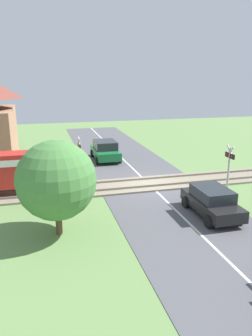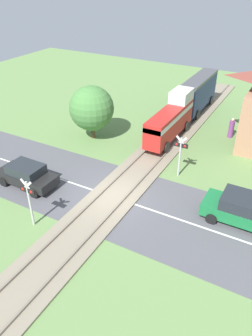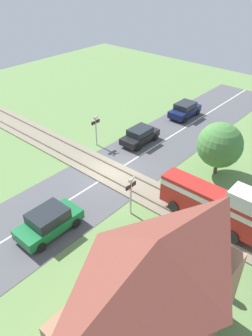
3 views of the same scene
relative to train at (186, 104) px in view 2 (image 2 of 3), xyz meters
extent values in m
plane|color=#66894C|center=(0.00, -11.71, -1.86)|extent=(60.00, 60.00, 0.00)
cube|color=#515156|center=(0.00, -11.71, -1.85)|extent=(48.00, 6.40, 0.02)
cube|color=silver|center=(0.00, -11.71, -1.83)|extent=(48.00, 0.12, 0.00)
cube|color=gray|center=(0.00, -11.71, -1.80)|extent=(2.80, 48.00, 0.12)
cube|color=slate|center=(-0.72, -11.71, -1.68)|extent=(0.10, 48.00, 0.12)
cube|color=slate|center=(0.72, -11.71, -1.68)|extent=(0.10, 48.00, 0.12)
cube|color=red|center=(0.00, -3.52, -0.29)|extent=(1.35, 6.32, 1.90)
cube|color=silver|center=(0.00, -3.52, 0.24)|extent=(1.37, 6.32, 0.36)
cube|color=silver|center=(0.00, -1.37, 1.11)|extent=(1.35, 2.02, 0.90)
cylinder|color=black|center=(-0.72, -5.55, -1.24)|extent=(0.14, 0.76, 0.76)
cylinder|color=black|center=(0.72, -5.55, -1.24)|extent=(0.14, 0.76, 0.76)
cylinder|color=black|center=(-0.72, -1.50, -1.24)|extent=(0.14, 0.76, 0.76)
cylinder|color=black|center=(0.72, -1.50, -1.24)|extent=(0.14, 0.76, 0.76)
cube|color=navy|center=(0.00, 3.18, -0.04)|extent=(1.35, 6.29, 2.40)
cube|color=#47474C|center=(0.00, 3.18, 1.28)|extent=(1.41, 6.29, 0.24)
cylinder|color=black|center=(-0.72, 1.17, -1.24)|extent=(0.14, 0.76, 0.76)
cylinder|color=black|center=(0.72, 1.17, -1.24)|extent=(0.14, 0.76, 0.76)
cylinder|color=black|center=(-0.72, 5.20, -1.24)|extent=(0.14, 0.76, 0.76)
cylinder|color=black|center=(0.72, 5.20, -1.24)|extent=(0.14, 0.76, 0.76)
cube|color=black|center=(-5.24, -13.15, -1.28)|extent=(3.76, 1.61, 0.56)
cube|color=#23282D|center=(-5.24, -13.15, -0.72)|extent=(2.07, 1.48, 0.55)
cylinder|color=black|center=(-4.02, -12.35, -1.56)|extent=(0.60, 0.18, 0.60)
cylinder|color=black|center=(-4.02, -13.96, -1.56)|extent=(0.60, 0.18, 0.60)
cylinder|color=black|center=(-6.47, -12.35, -1.56)|extent=(0.60, 0.18, 0.60)
cylinder|color=black|center=(-6.47, -13.96, -1.56)|extent=(0.60, 0.18, 0.60)
cube|color=#197038|center=(6.92, -10.27, -1.24)|extent=(4.02, 1.82, 0.63)
cube|color=#23282D|center=(6.92, -10.27, -0.60)|extent=(2.21, 1.67, 0.65)
cylinder|color=black|center=(5.61, -11.18, -1.56)|extent=(0.60, 0.18, 0.60)
cylinder|color=black|center=(5.61, -9.36, -1.56)|extent=(0.60, 0.18, 0.60)
cylinder|color=#B7B7B7|center=(-2.43, -15.74, -0.51)|extent=(0.12, 0.12, 2.69)
cube|color=black|center=(-2.43, -15.74, 0.35)|extent=(0.90, 0.08, 0.28)
sphere|color=red|center=(-2.70, -15.74, 0.35)|extent=(0.18, 0.18, 0.18)
sphere|color=red|center=(-2.16, -15.74, 0.35)|extent=(0.18, 0.18, 0.18)
cube|color=silver|center=(-2.43, -15.74, 0.59)|extent=(0.72, 0.04, 0.72)
cube|color=silver|center=(-2.43, -15.74, 0.59)|extent=(0.72, 0.04, 0.72)
cylinder|color=#B7B7B7|center=(2.43, -7.68, -0.51)|extent=(0.12, 0.12, 2.69)
cube|color=black|center=(2.43, -7.68, 0.35)|extent=(0.90, 0.08, 0.28)
sphere|color=red|center=(2.70, -7.68, 0.35)|extent=(0.18, 0.18, 0.18)
sphere|color=red|center=(2.16, -7.68, 0.35)|extent=(0.18, 0.18, 0.18)
cube|color=silver|center=(2.43, -7.68, 0.59)|extent=(0.72, 0.04, 0.72)
cube|color=silver|center=(2.43, -7.68, 0.59)|extent=(0.72, 0.04, 0.72)
cube|color=#472D1E|center=(4.84, -1.40, -0.81)|extent=(0.06, 1.10, 2.10)
cylinder|color=#7F3D84|center=(3.98, -0.50, -1.18)|extent=(0.40, 0.40, 1.36)
sphere|color=beige|center=(3.98, -0.50, -0.37)|extent=(0.25, 0.25, 0.25)
cylinder|color=brown|center=(-5.37, -5.81, -1.35)|extent=(0.28, 0.28, 1.02)
sphere|color=#477F3D|center=(-5.37, -5.81, 0.59)|extent=(3.36, 3.36, 3.36)
camera|label=1|loc=(-18.60, -5.34, 4.77)|focal=35.00mm
camera|label=2|loc=(8.06, -24.75, 9.68)|focal=35.00mm
camera|label=3|loc=(14.77, 2.69, 12.40)|focal=35.00mm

